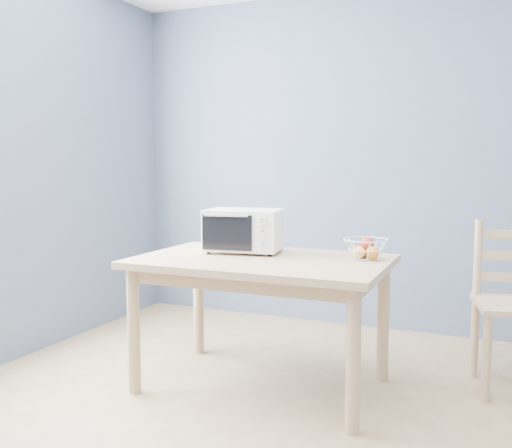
% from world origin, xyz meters
% --- Properties ---
extents(room, '(4.01, 4.51, 2.61)m').
position_xyz_m(room, '(0.00, 0.00, 1.30)').
color(room, tan).
rests_on(room, ground).
extents(dining_table, '(1.40, 0.90, 0.75)m').
position_xyz_m(dining_table, '(-0.34, 0.80, 0.65)').
color(dining_table, tan).
rests_on(dining_table, ground).
extents(toaster_oven, '(0.48, 0.38, 0.26)m').
position_xyz_m(toaster_oven, '(-0.54, 0.94, 0.89)').
color(toaster_oven, white).
rests_on(toaster_oven, dining_table).
extents(fruit_basket, '(0.33, 0.33, 0.13)m').
position_xyz_m(fruit_basket, '(0.21, 0.98, 0.81)').
color(fruit_basket, silver).
rests_on(fruit_basket, dining_table).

